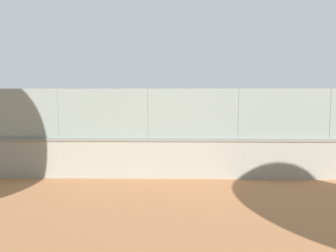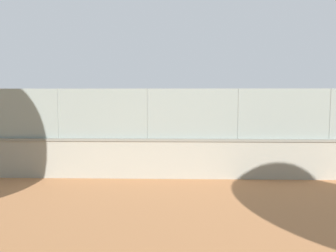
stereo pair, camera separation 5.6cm
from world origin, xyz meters
The scene contains 8 objects.
ground_plane centered at (0.00, 0.00, 0.00)m, with size 260.00×260.00×0.00m, color #A36B42.
perimeter_wall centered at (-0.16, 10.27, 0.69)m, with size 31.29×1.47×1.36m.
fence_panel_on_wall centered at (-0.16, 10.27, 2.21)m, with size 30.72×1.07×1.70m.
player_crossing_court centered at (0.20, 6.31, 0.91)m, with size 0.68×1.08×1.55m.
player_at_service_line centered at (-4.12, -1.57, 0.95)m, with size 1.03×0.76×1.61m.
player_foreground_swinging centered at (1.80, -0.56, 0.93)m, with size 1.25×0.75×1.58m.
sports_ball centered at (1.15, 6.93, 1.19)m, with size 0.12×0.12×0.12m, color white.
courtside_bench centered at (-1.73, 8.86, 0.46)m, with size 1.61×0.43×0.87m.
Camera 1 is at (-1.47, 21.69, 2.85)m, focal length 36.14 mm.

